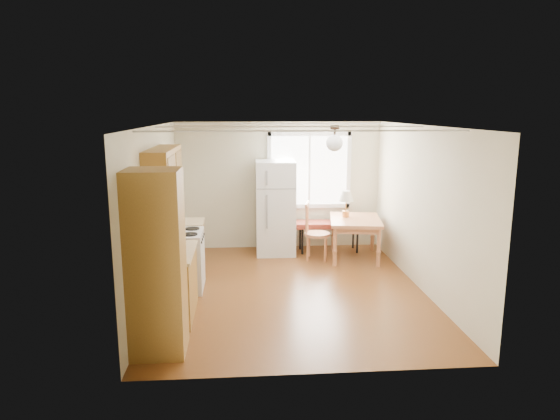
{
  "coord_description": "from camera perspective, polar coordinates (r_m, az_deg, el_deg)",
  "views": [
    {
      "loc": [
        -0.75,
        -7.25,
        2.72
      ],
      "look_at": [
        -0.13,
        0.54,
        1.15
      ],
      "focal_mm": 32.0,
      "sensor_mm": 36.0,
      "label": 1
    }
  ],
  "objects": [
    {
      "name": "kettle",
      "position": [
        7.12,
        -12.52,
        -2.97
      ],
      "size": [
        0.12,
        0.12,
        0.22
      ],
      "color": "red",
      "rests_on": "kitchen_run"
    },
    {
      "name": "kitchen_run",
      "position": [
        6.95,
        -12.39,
        -4.62
      ],
      "size": [
        0.65,
        3.4,
        2.2
      ],
      "color": "brown",
      "rests_on": "ground"
    },
    {
      "name": "bench",
      "position": [
        9.74,
        5.58,
        -1.73
      ],
      "size": [
        1.3,
        0.56,
        0.59
      ],
      "rotation": [
        0.0,
        0.0,
        -0.08
      ],
      "color": "maroon",
      "rests_on": "ground"
    },
    {
      "name": "dining_table",
      "position": [
        9.33,
        8.59,
        -1.59
      ],
      "size": [
        1.08,
        1.33,
        0.75
      ],
      "rotation": [
        0.0,
        0.0,
        -0.16
      ],
      "color": "#B16C44",
      "rests_on": "ground"
    },
    {
      "name": "chair",
      "position": [
        9.19,
        3.66,
        -1.95
      ],
      "size": [
        0.5,
        0.49,
        1.06
      ],
      "rotation": [
        0.0,
        0.0,
        -0.24
      ],
      "color": "#B16C44",
      "rests_on": "ground"
    },
    {
      "name": "table_lamp",
      "position": [
        9.36,
        7.56,
        1.36
      ],
      "size": [
        0.28,
        0.28,
        0.49
      ],
      "rotation": [
        0.0,
        0.0,
        0.13
      ],
      "color": "#BF803D",
      "rests_on": "dining_table"
    },
    {
      "name": "pendant_light",
      "position": [
        7.8,
        6.24,
        7.73
      ],
      "size": [
        0.26,
        0.26,
        0.4
      ],
      "color": "black",
      "rests_on": "room_shell"
    },
    {
      "name": "room_shell",
      "position": [
        7.44,
        1.34,
        -0.05
      ],
      "size": [
        4.6,
        5.6,
        2.62
      ],
      "color": "#512910",
      "rests_on": "ground"
    },
    {
      "name": "coffee_maker",
      "position": [
        6.43,
        -13.09,
        -4.06
      ],
      "size": [
        0.26,
        0.31,
        0.4
      ],
      "rotation": [
        0.0,
        0.0,
        0.3
      ],
      "color": "black",
      "rests_on": "kitchen_run"
    },
    {
      "name": "refrigerator",
      "position": [
        9.5,
        -0.53,
        0.27
      ],
      "size": [
        0.75,
        0.77,
        1.78
      ],
      "rotation": [
        0.0,
        0.0,
        -0.02
      ],
      "color": "silver",
      "rests_on": "ground"
    },
    {
      "name": "window_unit",
      "position": [
        9.89,
        3.36,
        4.54
      ],
      "size": [
        1.64,
        0.05,
        1.51
      ],
      "color": "white",
      "rests_on": "room_shell"
    }
  ]
}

